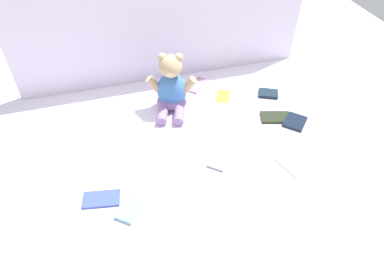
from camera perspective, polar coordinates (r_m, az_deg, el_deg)
name	(u,v)px	position (r m, az deg, el deg)	size (l,w,h in m)	color
ground_plane	(188,130)	(1.62, -0.70, -0.26)	(3.20, 3.20, 0.00)	silver
backdrop_drape	(163,27)	(1.82, -4.74, 16.12)	(1.51, 0.03, 0.58)	silver
teddy_bear	(172,89)	(1.68, -3.36, 6.35)	(0.24, 0.24, 0.29)	#3F72B2
book_case_0	(291,165)	(1.52, 15.89, -5.77)	(0.07, 0.12, 0.01)	#85B1E7
book_case_1	(101,199)	(1.39, -14.55, -11.13)	(0.07, 0.14, 0.01)	#3A4CAF
book_case_2	(295,122)	(1.71, 16.44, 1.00)	(0.09, 0.11, 0.01)	black
book_case_3	(129,210)	(1.34, -10.19, -13.08)	(0.07, 0.10, 0.02)	#79BFCF
book_case_4	(268,93)	(1.86, 12.32, 5.52)	(0.07, 0.10, 0.02)	black
book_case_5	(275,117)	(1.72, 13.42, 1.70)	(0.08, 0.14, 0.01)	black
book_case_6	(197,85)	(1.88, 0.88, 6.99)	(0.07, 0.14, 0.01)	#AB7995
book_case_7	(223,96)	(1.81, 5.08, 5.26)	(0.07, 0.11, 0.01)	yellow
book_case_8	(220,159)	(1.48, 4.57, -5.11)	(0.08, 0.12, 0.01)	#969BA9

